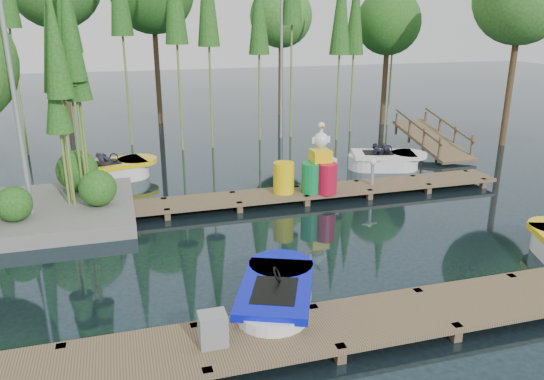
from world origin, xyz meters
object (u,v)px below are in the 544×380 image
object	(u,v)px
utility_cabinet	(213,329)
drum_cluster	(322,171)
boat_yellow_far	(112,171)
boat_blue	(276,299)
yellow_barrel	(284,178)

from	to	relation	value
utility_cabinet	drum_cluster	world-z (taller)	drum_cluster
utility_cabinet	boat_yellow_far	bearing A→B (deg)	98.04
boat_yellow_far	utility_cabinet	distance (m)	10.92
boat_blue	utility_cabinet	bearing A→B (deg)	-118.51
yellow_barrel	boat_blue	bearing A→B (deg)	-108.76
utility_cabinet	drum_cluster	size ratio (longest dim) A/B	0.26
drum_cluster	boat_blue	bearing A→B (deg)	-118.67
boat_yellow_far	drum_cluster	world-z (taller)	drum_cluster
boat_blue	drum_cluster	distance (m)	6.56
boat_blue	drum_cluster	world-z (taller)	drum_cluster
boat_yellow_far	yellow_barrel	world-z (taller)	boat_yellow_far
boat_yellow_far	utility_cabinet	bearing A→B (deg)	-78.38
boat_blue	drum_cluster	size ratio (longest dim) A/B	1.50
utility_cabinet	yellow_barrel	distance (m)	7.78
yellow_barrel	drum_cluster	world-z (taller)	drum_cluster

